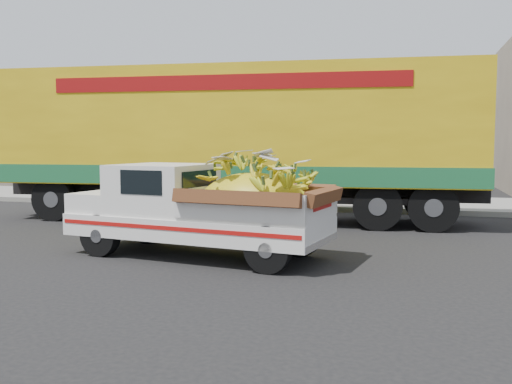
# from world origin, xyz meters

# --- Properties ---
(ground) EXTENTS (100.00, 100.00, 0.00)m
(ground) POSITION_xyz_m (0.00, 0.00, 0.00)
(ground) COLOR black
(ground) RESTS_ON ground
(curb) EXTENTS (60.00, 0.25, 0.15)m
(curb) POSITION_xyz_m (0.00, 7.28, 0.07)
(curb) COLOR gray
(curb) RESTS_ON ground
(sidewalk) EXTENTS (60.00, 4.00, 0.14)m
(sidewalk) POSITION_xyz_m (0.00, 9.38, 0.07)
(sidewalk) COLOR gray
(sidewalk) RESTS_ON ground
(building_left) EXTENTS (18.00, 6.00, 5.00)m
(building_left) POSITION_xyz_m (-8.00, 15.28, 2.50)
(building_left) COLOR gray
(building_left) RESTS_ON ground
(pickup_truck) EXTENTS (4.74, 2.34, 1.59)m
(pickup_truck) POSITION_xyz_m (0.25, 0.19, 0.86)
(pickup_truck) COLOR black
(pickup_truck) RESTS_ON ground
(semi_trailer) EXTENTS (12.04, 3.34, 3.80)m
(semi_trailer) POSITION_xyz_m (-0.79, 4.83, 2.12)
(semi_trailer) COLOR black
(semi_trailer) RESTS_ON ground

